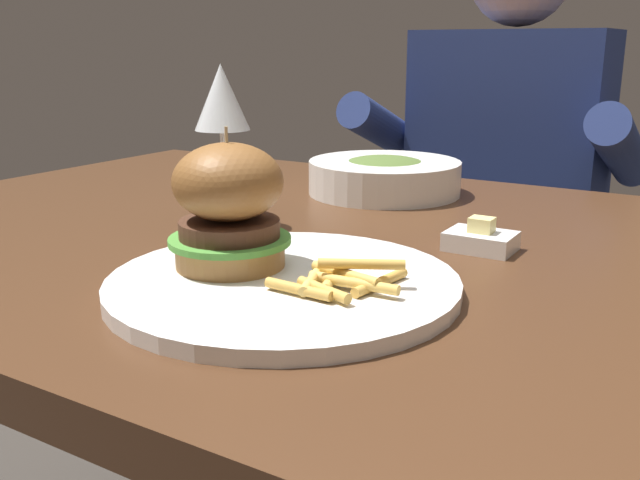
% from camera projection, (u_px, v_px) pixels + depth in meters
% --- Properties ---
extents(dining_table, '(1.37, 0.85, 0.74)m').
position_uv_depth(dining_table, '(366.00, 312.00, 0.82)').
color(dining_table, '#472B19').
rests_on(dining_table, ground).
extents(main_plate, '(0.31, 0.31, 0.01)m').
position_uv_depth(main_plate, '(283.00, 284.00, 0.63)').
color(main_plate, white).
rests_on(main_plate, dining_table).
extents(burger_sandwich, '(0.11, 0.11, 0.13)m').
position_uv_depth(burger_sandwich, '(229.00, 206.00, 0.65)').
color(burger_sandwich, '#9E6B38').
rests_on(burger_sandwich, main_plate).
extents(fries_pile, '(0.11, 0.10, 0.03)m').
position_uv_depth(fries_pile, '(340.00, 280.00, 0.60)').
color(fries_pile, '#E0B251').
rests_on(fries_pile, main_plate).
extents(wine_glass, '(0.07, 0.07, 0.19)m').
position_uv_depth(wine_glass, '(222.00, 104.00, 0.83)').
color(wine_glass, silver).
rests_on(wine_glass, dining_table).
extents(butter_dish, '(0.07, 0.05, 0.04)m').
position_uv_depth(butter_dish, '(481.00, 239.00, 0.76)').
color(butter_dish, white).
rests_on(butter_dish, dining_table).
extents(soup_bowl, '(0.22, 0.22, 0.05)m').
position_uv_depth(soup_bowl, '(384.00, 176.00, 1.05)').
color(soup_bowl, white).
rests_on(soup_bowl, dining_table).
extents(diner_person, '(0.51, 0.36, 1.18)m').
position_uv_depth(diner_person, '(501.00, 242.00, 1.46)').
color(diner_person, '#282833').
rests_on(diner_person, ground).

